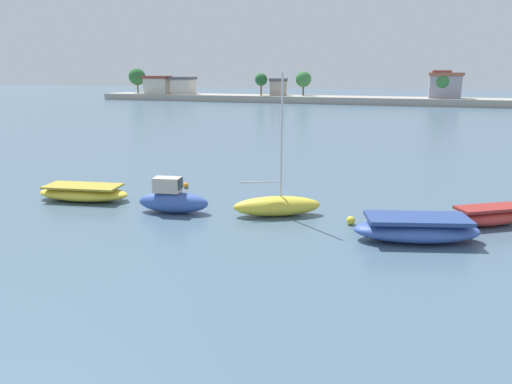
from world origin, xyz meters
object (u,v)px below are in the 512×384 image
at_px(moored_boat_7, 488,216).
at_px(mooring_buoy_4, 64,189).
at_px(moored_boat_3, 84,193).
at_px(moored_boat_5, 277,205).
at_px(moored_boat_6, 417,229).
at_px(mooring_buoy_3, 351,220).
at_px(mooring_buoy_1, 186,185).
at_px(moored_boat_4, 173,200).

height_order(moored_boat_7, mooring_buoy_4, moored_boat_7).
distance_m(moored_boat_3, moored_boat_5, 11.41).
xyz_separation_m(moored_boat_5, moored_boat_6, (6.79, -1.55, -0.02)).
height_order(moored_boat_3, moored_boat_6, moored_boat_6).
distance_m(mooring_buoy_3, mooring_buoy_4, 17.52).
height_order(moored_boat_6, mooring_buoy_1, moored_boat_6).
bearing_deg(moored_boat_3, mooring_buoy_4, 145.09).
bearing_deg(mooring_buoy_1, moored_boat_5, -27.82).
relative_size(mooring_buoy_3, mooring_buoy_4, 0.95).
distance_m(moored_boat_3, moored_boat_6, 18.19).
bearing_deg(moored_boat_4, moored_boat_6, -10.64).
bearing_deg(moored_boat_3, moored_boat_4, -14.16).
bearing_deg(moored_boat_5, mooring_buoy_1, 127.10).
relative_size(moored_boat_4, moored_boat_7, 0.94).
bearing_deg(mooring_buoy_1, mooring_buoy_4, -152.80).
height_order(moored_boat_7, mooring_buoy_1, moored_boat_7).
relative_size(moored_boat_6, moored_boat_7, 1.40).
height_order(moored_boat_4, moored_boat_7, moored_boat_4).
distance_m(moored_boat_4, moored_boat_5, 5.48).
bearing_deg(mooring_buoy_4, mooring_buoy_3, -2.07).
height_order(mooring_buoy_1, mooring_buoy_4, mooring_buoy_4).
relative_size(moored_boat_4, moored_boat_6, 0.67).
height_order(moored_boat_5, mooring_buoy_3, moored_boat_5).
relative_size(moored_boat_6, mooring_buoy_3, 13.92).
xyz_separation_m(moored_boat_7, mooring_buoy_3, (-6.30, -2.08, -0.23)).
bearing_deg(moored_boat_3, moored_boat_7, -2.80).
height_order(mooring_buoy_3, mooring_buoy_4, mooring_buoy_4).
height_order(moored_boat_4, moored_boat_6, moored_boat_4).
bearing_deg(mooring_buoy_4, mooring_buoy_1, 27.20).
xyz_separation_m(moored_boat_4, moored_boat_6, (12.13, -0.33, -0.16)).
bearing_deg(mooring_buoy_4, moored_boat_5, -1.58).
relative_size(moored_boat_7, mooring_buoy_3, 9.97).
relative_size(moored_boat_4, mooring_buoy_3, 9.36).
distance_m(mooring_buoy_1, mooring_buoy_3, 11.64).
distance_m(moored_boat_3, mooring_buoy_3, 15.19).
bearing_deg(mooring_buoy_1, moored_boat_3, -133.43).
bearing_deg(mooring_buoy_3, moored_boat_7, 18.23).
bearing_deg(moored_boat_6, mooring_buoy_4, 159.03).
xyz_separation_m(moored_boat_4, mooring_buoy_4, (-8.37, 1.59, -0.47)).
bearing_deg(moored_boat_6, moored_boat_5, 151.57).
height_order(moored_boat_5, mooring_buoy_4, moored_boat_5).
xyz_separation_m(moored_boat_7, mooring_buoy_1, (-17.23, 1.94, -0.27)).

